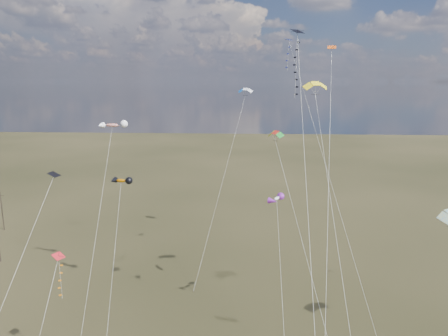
{
  "coord_description": "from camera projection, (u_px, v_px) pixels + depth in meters",
  "views": [
    {
      "loc": [
        2.74,
        -29.41,
        29.27
      ],
      "look_at": [
        0.0,
        18.0,
        19.0
      ],
      "focal_mm": 32.0,
      "sensor_mm": 36.0,
      "label": 1
    }
  ],
  "objects": [
    {
      "name": "diamond_red_low",
      "position": [
        59.0,
        282.0,
        38.29
      ],
      "size": [
        2.08,
        7.96,
        13.23
      ],
      "color": "red",
      "rests_on": "ground"
    },
    {
      "name": "novelty_orange_black",
      "position": [
        121.0,
        181.0,
        52.57
      ],
      "size": [
        2.83,
        13.09,
        17.07
      ],
      "color": "#BF6400",
      "rests_on": "ground"
    },
    {
      "name": "parafoil_tricolor",
      "position": [
        276.0,
        134.0,
        46.83
      ],
      "size": [
        7.29,
        14.7,
        23.98
      ],
      "color": "gold",
      "rests_on": "ground"
    },
    {
      "name": "diamond_orange_center",
      "position": [
        329.0,
        181.0,
        33.21
      ],
      "size": [
        3.08,
        18.54,
        32.59
      ],
      "color": "#E15210",
      "rests_on": "ground"
    },
    {
      "name": "parafoil_yellow",
      "position": [
        316.0,
        85.0,
        46.48
      ],
      "size": [
        3.89,
        20.64,
        29.78
      ],
      "color": "yellow",
      "rests_on": "ground"
    },
    {
      "name": "novelty_redwhite_stripe",
      "position": [
        112.0,
        126.0,
        53.36
      ],
      "size": [
        4.11,
        14.94,
        24.2
      ],
      "color": "red",
      "rests_on": "ground"
    },
    {
      "name": "diamond_navy_tall",
      "position": [
        295.0,
        77.0,
        51.52
      ],
      "size": [
        9.91,
        20.3,
        34.85
      ],
      "color": "#111A52",
      "rests_on": "ground"
    },
    {
      "name": "diamond_black_mid",
      "position": [
        29.0,
        238.0,
        35.95
      ],
      "size": [
        6.07,
        12.3,
        20.93
      ],
      "color": "black",
      "rests_on": "ground"
    },
    {
      "name": "parafoil_blue_white",
      "position": [
        245.0,
        90.0,
        67.15
      ],
      "size": [
        8.37,
        18.14,
        28.67
      ],
      "color": "blue",
      "rests_on": "ground"
    },
    {
      "name": "diamond_black_high",
      "position": [
        297.0,
        82.0,
        37.9
      ],
      "size": [
        1.44,
        21.81,
        34.24
      ],
      "color": "black",
      "rests_on": "ground"
    },
    {
      "name": "novelty_white_purple",
      "position": [
        277.0,
        199.0,
        46.38
      ],
      "size": [
        1.87,
        12.41,
        16.45
      ],
      "color": "white",
      "rests_on": "ground"
    },
    {
      "name": "utility_pole_far",
      "position": [
        2.0,
        211.0,
        79.71
      ],
      "size": [
        1.4,
        0.2,
        8.0
      ],
      "color": "black",
      "rests_on": "ground"
    }
  ]
}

